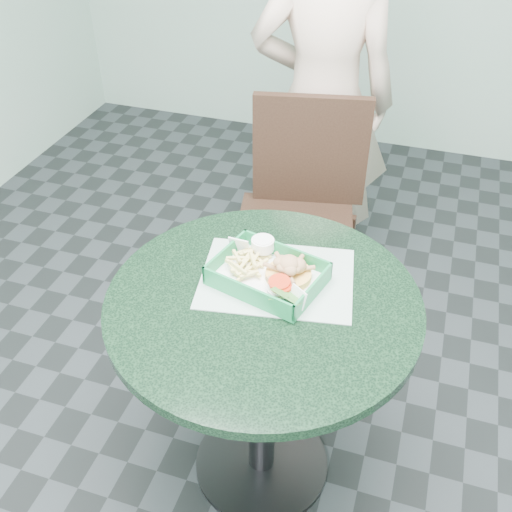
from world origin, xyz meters
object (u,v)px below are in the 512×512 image
(cafe_table, at_px, (263,348))
(crab_sandwich, at_px, (288,270))
(food_basket, at_px, (267,283))
(dining_chair, at_px, (301,201))
(sauce_ramekin, at_px, (253,251))
(diner_person, at_px, (323,87))

(cafe_table, distance_m, crab_sandwich, 0.24)
(food_basket, height_order, crab_sandwich, crab_sandwich)
(dining_chair, distance_m, sauce_ramekin, 0.75)
(crab_sandwich, bearing_deg, cafe_table, -111.81)
(crab_sandwich, distance_m, sauce_ramekin, 0.13)
(dining_chair, bearing_deg, food_basket, -94.50)
(dining_chair, distance_m, food_basket, 0.82)
(dining_chair, distance_m, crab_sandwich, 0.81)
(dining_chair, xyz_separation_m, diner_person, (-0.00, 0.31, 0.36))
(food_basket, xyz_separation_m, sauce_ramekin, (-0.07, 0.08, 0.03))
(diner_person, height_order, food_basket, diner_person)
(dining_chair, bearing_deg, sauce_ramekin, -99.20)
(sauce_ramekin, bearing_deg, crab_sandwich, -24.09)
(crab_sandwich, height_order, sauce_ramekin, crab_sandwich)
(cafe_table, height_order, crab_sandwich, crab_sandwich)
(crab_sandwich, relative_size, sauce_ramekin, 1.92)
(cafe_table, relative_size, crab_sandwich, 6.76)
(cafe_table, xyz_separation_m, dining_chair, (-0.10, 0.85, -0.05))
(dining_chair, relative_size, crab_sandwich, 7.40)
(sauce_ramekin, bearing_deg, dining_chair, 92.30)
(cafe_table, relative_size, food_basket, 2.97)
(food_basket, bearing_deg, cafe_table, -82.38)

